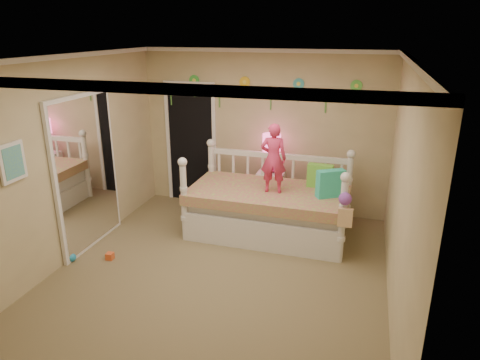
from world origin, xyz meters
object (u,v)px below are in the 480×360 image
(child, at_px, (273,158))
(table_lamp, at_px, (271,147))
(daybed, at_px, (269,194))
(nightstand, at_px, (270,193))

(child, height_order, table_lamp, child)
(daybed, height_order, nightstand, daybed)
(child, distance_m, table_lamp, 0.83)
(nightstand, bearing_deg, table_lamp, -0.99)
(daybed, height_order, table_lamp, table_lamp)
(child, relative_size, table_lamp, 1.57)
(table_lamp, bearing_deg, child, -75.87)
(daybed, xyz_separation_m, table_lamp, (-0.13, 0.72, 0.50))
(nightstand, height_order, table_lamp, table_lamp)
(daybed, distance_m, child, 0.57)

